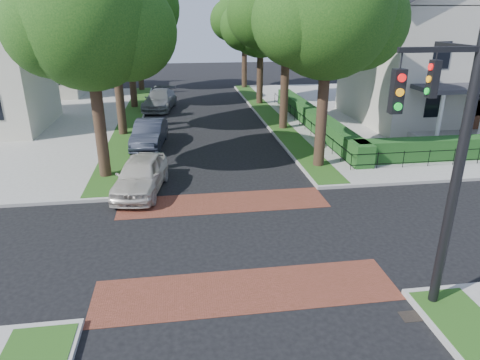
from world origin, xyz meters
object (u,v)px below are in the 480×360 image
(parked_car_front, at_px, (141,175))
(parked_car_middle, at_px, (149,134))
(parked_car_rear, at_px, (160,100))
(traffic_signal, at_px, (450,143))

(parked_car_front, bearing_deg, parked_car_middle, 99.39)
(parked_car_middle, bearing_deg, parked_car_rear, 94.46)
(traffic_signal, bearing_deg, parked_car_middle, 116.87)
(parked_car_middle, bearing_deg, parked_car_front, -84.02)
(traffic_signal, height_order, parked_car_middle, traffic_signal)
(parked_car_rear, bearing_deg, parked_car_front, -81.19)
(parked_car_middle, height_order, parked_car_rear, parked_car_rear)
(parked_car_front, height_order, parked_car_rear, parked_car_front)
(traffic_signal, distance_m, parked_car_middle, 19.18)
(parked_car_front, xyz_separation_m, parked_car_rear, (0.29, 18.39, -0.01))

